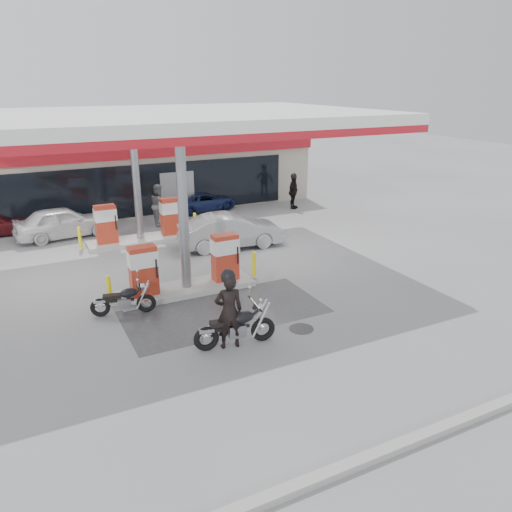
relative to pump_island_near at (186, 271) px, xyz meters
The scene contains 16 objects.
ground 2.12m from the pump_island_near, 90.00° to the right, with size 90.00×90.00×0.00m, color gray.
wet_patch 2.18m from the pump_island_near, 75.96° to the right, with size 6.00×3.00×0.00m, color #4C4C4F.
drain_cover 4.53m from the pump_island_near, 63.43° to the right, with size 0.70×0.70×0.01m, color #38383A.
kerb 9.02m from the pump_island_near, 90.00° to the right, with size 28.00×0.25×0.15m, color gray.
store_building 14.00m from the pump_island_near, 89.98° to the left, with size 22.00×8.22×4.00m.
canopy 5.46m from the pump_island_near, 90.00° to the left, with size 16.00×10.02×5.51m.
pump_island_near is the anchor object (origin of this frame).
pump_island_far 6.00m from the pump_island_near, 90.00° to the left, with size 5.14×1.30×1.78m.
main_motorcycle 4.01m from the pump_island_near, 90.19° to the right, with size 2.24×0.86×1.15m.
biker_main 4.00m from the pump_island_near, 93.04° to the right, with size 0.74×0.49×2.04m, color black.
parked_motorcycle 2.39m from the pump_island_near, 160.12° to the right, with size 1.90×0.85×0.99m.
sedan_white 8.69m from the pump_island_near, 109.30° to the left, with size 1.65×4.09×1.39m, color white.
attendant 8.35m from the pump_island_near, 79.58° to the left, with size 0.97×0.76×2.01m, color slate.
hatchback_silver 4.82m from the pump_island_near, 48.29° to the left, with size 1.50×4.30×1.42m, color #95989C.
parked_car_right 10.97m from the pump_island_near, 65.77° to the left, with size 1.65×3.57×0.99m, color navy.
biker_walking 12.16m from the pump_island_near, 42.43° to the left, with size 1.07×0.45×1.83m, color black.
Camera 1 is at (-4.81, -12.68, 6.64)m, focal length 35.00 mm.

